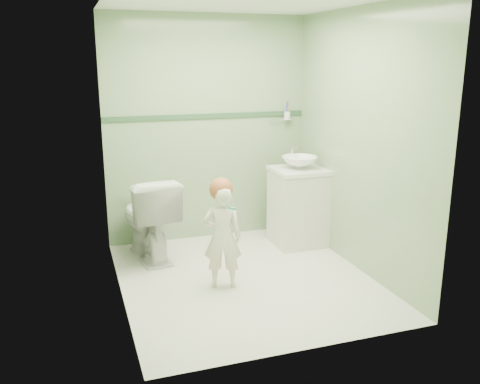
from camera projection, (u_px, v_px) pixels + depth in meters
name	position (u px, v px, depth m)	size (l,w,h in m)	color
ground	(245.00, 279.00, 4.69)	(2.50, 2.50, 0.00)	silver
room_shell	(246.00, 149.00, 4.39)	(2.50, 2.54, 2.40)	#84A978
trim_stripe	(207.00, 116.00, 5.49)	(2.20, 0.02, 0.05)	#305435
vanity	(298.00, 208.00, 5.49)	(0.52, 0.50, 0.80)	silver
counter	(299.00, 170.00, 5.39)	(0.54, 0.52, 0.04)	white
basin	(299.00, 162.00, 5.37)	(0.37, 0.37, 0.13)	white
faucet	(292.00, 152.00, 5.52)	(0.03, 0.13, 0.18)	silver
cup_holder	(286.00, 116.00, 5.72)	(0.26, 0.07, 0.21)	silver
toilet	(148.00, 218.00, 5.09)	(0.47, 0.82, 0.84)	white
toddler	(222.00, 237.00, 4.42)	(0.33, 0.22, 0.91)	white
hair_cap	(221.00, 189.00, 4.34)	(0.20, 0.20, 0.20)	#A55430
teal_toothbrush	(231.00, 208.00, 4.23)	(0.11, 0.14, 0.08)	#048574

